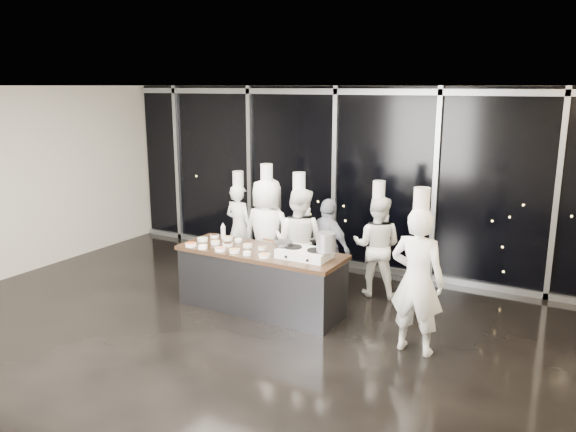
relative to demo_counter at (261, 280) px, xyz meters
The scene contains 15 objects.
ground 1.01m from the demo_counter, 90.00° to the right, with size 9.00×9.00×0.00m, color black.
room_shell 2.01m from the demo_counter, 78.94° to the right, with size 9.02×7.02×3.21m.
window_wall 2.78m from the demo_counter, 90.00° to the left, with size 8.90×0.11×3.20m.
demo_counter is the anchor object (origin of this frame).
stove 0.87m from the demo_counter, ahead, with size 0.71×0.46×0.14m.
frying_pan 0.71m from the demo_counter, ahead, with size 0.46×0.27×0.04m.
stock_pot 1.26m from the demo_counter, ahead, with size 0.25×0.25×0.25m, color #A5A5A7.
prep_bowls 0.73m from the demo_counter, behind, with size 1.42×0.72×0.05m.
squeeze_bottle 1.06m from the demo_counter, 162.22° to the left, with size 0.07×0.07×0.25m.
chef_far_left 1.90m from the demo_counter, 133.77° to the left, with size 0.61×0.45×1.77m.
chef_left 1.05m from the demo_counter, 115.84° to the left, with size 0.88×0.58×2.02m.
chef_center 0.93m from the demo_counter, 77.40° to the left, with size 0.86×0.69×1.93m.
guest 1.22m from the demo_counter, 60.22° to the left, with size 0.97×0.68×1.53m.
chef_right 1.89m from the demo_counter, 48.25° to the left, with size 0.85×0.71×1.81m.
chef_side 2.40m from the demo_counter, ahead, with size 0.68×0.47×2.05m.
Camera 1 is at (4.12, -5.62, 3.20)m, focal length 35.00 mm.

